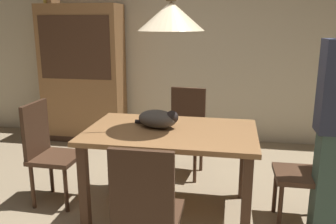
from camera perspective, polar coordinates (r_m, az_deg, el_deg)
The scene contains 9 objects.
back_wall at distance 4.94m, azimuth 3.67°, elevation 12.26°, with size 6.40×0.10×2.90m, color beige.
dining_table at distance 2.97m, azimuth 0.47°, elevation -4.75°, with size 1.40×0.90×0.75m.
chair_far_back at distance 3.84m, azimuth 2.86°, elevation -2.51°, with size 0.44×0.44×0.93m.
chair_left_side at distance 3.39m, azimuth -18.76°, elevation -5.57°, with size 0.41×0.41×0.93m.
chair_right_side at distance 3.05m, azimuth 22.07°, elevation -8.08°, with size 0.41×0.41×0.93m.
chair_near_front at distance 2.24m, azimuth -3.54°, elevation -15.29°, with size 0.40×0.40×0.93m.
cat_sleeping at distance 2.98m, azimuth -1.53°, elevation -1.10°, with size 0.40×0.30×0.16m.
pendant_lamp at distance 2.81m, azimuth 0.52°, elevation 15.20°, with size 0.52×0.52×1.30m.
hutch_bookcase at distance 5.05m, azimuth -13.47°, elevation 5.56°, with size 1.12×0.45×1.85m.
Camera 1 is at (0.59, -2.25, 1.61)m, focal length 37.96 mm.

